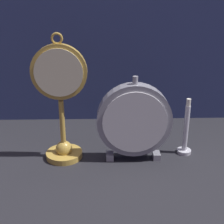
{
  "coord_description": "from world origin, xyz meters",
  "views": [
    {
      "loc": [
        -0.02,
        -0.72,
        0.45
      ],
      "look_at": [
        0.0,
        0.08,
        0.12
      ],
      "focal_mm": 50.0,
      "sensor_mm": 36.0,
      "label": 1
    }
  ],
  "objects": [
    {
      "name": "ground_plane",
      "position": [
        0.0,
        0.0,
        0.0
      ],
      "size": [
        4.0,
        4.0,
        0.0
      ],
      "primitive_type": "plane",
      "color": "#232328"
    },
    {
      "name": "fabric_backdrop_drape",
      "position": [
        0.0,
        0.33,
        0.33
      ],
      "size": [
        1.35,
        0.01,
        0.66
      ],
      "primitive_type": "cube",
      "color": "navy",
      "rests_on": "ground_plane"
    },
    {
      "name": "pocket_watch_on_stand",
      "position": [
        -0.14,
        0.05,
        0.16
      ],
      "size": [
        0.14,
        0.1,
        0.34
      ],
      "color": "gold",
      "rests_on": "ground_plane"
    },
    {
      "name": "mantel_clock_silver",
      "position": [
        0.06,
        0.03,
        0.12
      ],
      "size": [
        0.2,
        0.04,
        0.24
      ],
      "color": "gray",
      "rests_on": "ground_plane"
    },
    {
      "name": "brass_candlestick",
      "position": [
        0.21,
        0.06,
        0.06
      ],
      "size": [
        0.04,
        0.04,
        0.17
      ],
      "color": "silver",
      "rests_on": "ground_plane"
    }
  ]
}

